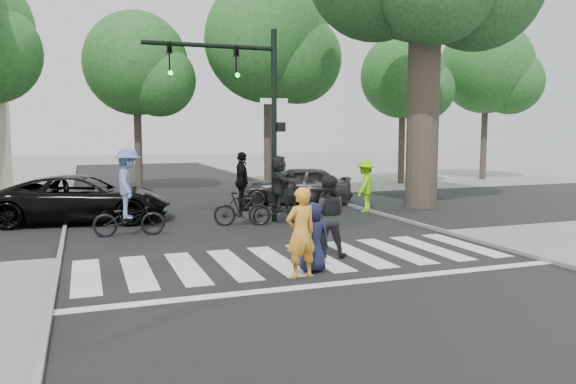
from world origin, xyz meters
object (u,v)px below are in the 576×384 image
Objects in this scene: traffic_signal at (248,97)px; cyclist_right at (279,193)px; pedestrian_woman at (301,233)px; cyclist_left at (128,198)px; pedestrian_child at (313,237)px; car_grey at (295,185)px; cyclist_mid at (242,196)px; pedestrian_adult at (327,216)px; car_suv at (83,199)px.

traffic_signal reaches higher than cyclist_right.
pedestrian_woman is 0.74× the size of cyclist_left.
pedestrian_woman is 6.47m from cyclist_right.
pedestrian_woman is 1.24× the size of pedestrian_child.
car_grey is at bearing 35.59° from cyclist_left.
cyclist_left is 3.41m from cyclist_mid.
pedestrian_woman is at bearing 74.12° from pedestrian_adult.
car_suv is (-5.25, 7.11, -0.19)m from pedestrian_adult.
pedestrian_woman is 1.95m from pedestrian_adult.
pedestrian_adult is 0.42× the size of car_grey.
pedestrian_child is at bearing -142.51° from car_suv.
pedestrian_adult is at bearing -95.71° from cyclist_right.
cyclist_left reaches higher than car_suv.
pedestrian_woman is 0.33× the size of car_suv.
pedestrian_woman is 0.40× the size of car_grey.
cyclist_left reaches higher than pedestrian_adult.
pedestrian_woman is at bearing -94.86° from cyclist_mid.
cyclist_mid is (0.14, 5.92, 0.20)m from pedestrian_child.
traffic_signal is 2.66× the size of cyclist_mid.
cyclist_right reaches higher than pedestrian_adult.
pedestrian_child is 6.25m from cyclist_left.
pedestrian_adult is 0.35× the size of car_suv.
pedestrian_adult is at bearing -86.01° from traffic_signal.
pedestrian_adult is 4.76m from cyclist_right.
cyclist_right is (1.18, -0.02, 0.03)m from cyclist_mid.
car_grey is (3.31, 4.20, -0.17)m from cyclist_mid.
cyclist_left reaches higher than pedestrian_woman.
traffic_signal reaches higher than cyclist_left.
car_grey is (6.67, 4.78, -0.29)m from cyclist_left.
cyclist_mid is 0.51× the size of car_grey.
pedestrian_child is at bearing -149.21° from pedestrian_woman.
cyclist_left is at bearing -164.44° from traffic_signal.
traffic_signal is 7.14m from pedestrian_child.
cyclist_right reaches higher than car_grey.
traffic_signal reaches higher than pedestrian_adult.
cyclist_mid is 1.18m from cyclist_right.
cyclist_right is (1.71, 6.24, 0.05)m from pedestrian_woman.
cyclist_right is (4.54, 0.55, -0.10)m from cyclist_left.
traffic_signal is 7.41m from pedestrian_woman.
pedestrian_adult is 0.88× the size of cyclist_right.
pedestrian_adult reaches higher than pedestrian_woman.
pedestrian_adult is 0.78× the size of cyclist_left.
pedestrian_woman is (-0.87, -6.72, -3.00)m from traffic_signal.
cyclist_right is at bearing -29.76° from traffic_signal.
cyclist_mid reaches higher than cyclist_right.
car_suv is at bearing -75.43° from pedestrian_woman.
cyclist_left is at bearing -34.41° from car_grey.
car_suv is at bearing 111.96° from cyclist_left.
pedestrian_adult is 9.33m from car_grey.
pedestrian_adult is at bearing 3.77° from car_grey.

